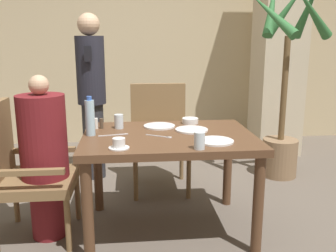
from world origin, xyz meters
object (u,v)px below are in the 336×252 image
Objects in this scene: teacup_with_saucer at (119,144)px; plate_main_right at (215,141)px; bowl_small at (190,121)px; chair_far_side at (159,134)px; plate_main_left at (192,130)px; glass_tall_near at (119,121)px; glass_tall_mid at (199,141)px; potted_palm at (284,100)px; plate_dessert_center at (159,126)px; standing_host at (92,92)px; water_bottle at (90,117)px; chair_left_side at (23,168)px; diner_in_left_chair at (44,157)px.

plate_main_right is at bearing 8.06° from teacup_with_saucer.
chair_far_side is at bearing 111.66° from bowl_small.
plate_main_left is 0.54m from glass_tall_near.
plate_main_left is 0.47m from glass_tall_mid.
potted_palm is 1.49m from plate_dessert_center.
water_bottle is at bearing -85.07° from standing_host.
potted_palm is 7.28× the size of water_bottle.
standing_host is 15.26× the size of glass_tall_mid.
plate_main_right is 2.25× the size of glass_tall_near.
chair_left_side reaches higher than glass_tall_mid.
plate_main_left is 1.00× the size of plate_main_right.
glass_tall_mid is at bearing -49.71° from glass_tall_near.
chair_left_side is 1.32m from plate_main_right.
chair_far_side is 9.11× the size of glass_tall_mid.
plate_main_right is at bearing -54.75° from plate_dessert_center.
bowl_small is at bearing -147.61° from potted_palm.
standing_host is at bearing 106.97° from glass_tall_near.
plate_dessert_center is at bearing -57.18° from standing_host.
chair_left_side is 0.58m from water_bottle.
plate_main_left is 0.34m from plate_main_right.
potted_palm reaches higher than standing_host.
glass_tall_near is (-0.30, -0.02, 0.05)m from plate_dessert_center.
glass_tall_mid reaches higher than plate_dessert_center.
diner_in_left_chair is 9.02× the size of bowl_small.
chair_far_side is 1.28m from potted_palm.
bowl_small is at bearing 50.06° from teacup_with_saucer.
bowl_small reaches higher than plate_main_right.
teacup_with_saucer is at bearing -140.42° from potted_palm.
potted_palm reaches higher than glass_tall_mid.
potted_palm is 1.55m from plate_main_right.
glass_tall_near is at bearing 130.29° from glass_tall_mid.
potted_palm is (2.09, 0.99, 0.20)m from diner_in_left_chair.
teacup_with_saucer is 0.53m from glass_tall_near.
plate_main_left is (1.03, 0.10, 0.14)m from diner_in_left_chair.
potted_palm reaches higher than glass_tall_near.
plate_main_right is 0.87m from water_bottle.
water_bottle is at bearing -157.89° from bowl_small.
standing_host reaches higher than chair_left_side.
chair_left_side is 3.53× the size of water_bottle.
water_bottle is 0.27m from glass_tall_near.
chair_left_side is at bearing -164.60° from bowl_small.
standing_host is (0.37, 1.15, 0.36)m from chair_left_side.
potted_palm is 8.35× the size of plate_main_right.
teacup_with_saucer is (0.52, -0.31, 0.16)m from diner_in_left_chair.
bowl_small is at bearing 17.45° from diner_in_left_chair.
potted_palm is 8.35× the size of plate_dessert_center.
bowl_small is 0.71m from glass_tall_mid.
teacup_with_saucer is 1.00× the size of bowl_small.
plate_dessert_center is at bearing 125.25° from plate_main_right.
glass_tall_near is at bearing 145.04° from plate_main_right.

